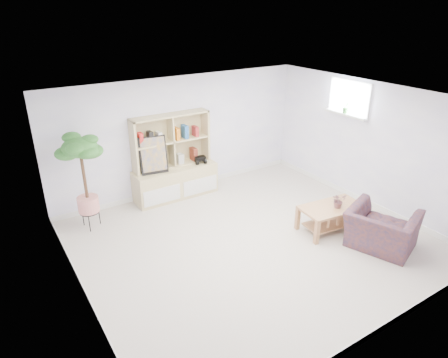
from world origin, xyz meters
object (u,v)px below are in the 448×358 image
coffee_table (331,218)px  armchair (382,227)px  floor_tree (85,183)px  storage_unit (174,157)px

coffee_table → armchair: armchair is taller
coffee_table → armchair: bearing=-66.8°
coffee_table → floor_tree: (-3.55, 2.37, 0.64)m
coffee_table → storage_unit: bearing=128.9°
coffee_table → floor_tree: floor_tree is taller
coffee_table → armchair: size_ratio=1.07×
armchair → coffee_table: bearing=-3.0°
floor_tree → armchair: (3.80, -3.20, -0.49)m
floor_tree → armchair: 4.99m
armchair → storage_unit: bearing=9.3°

